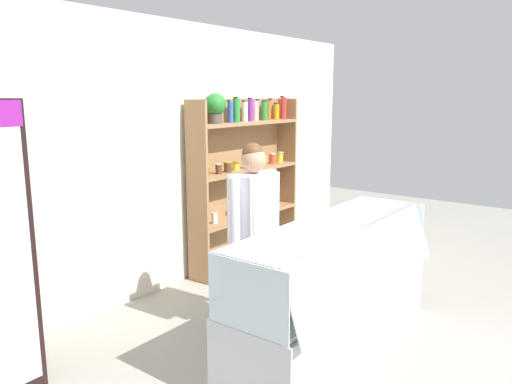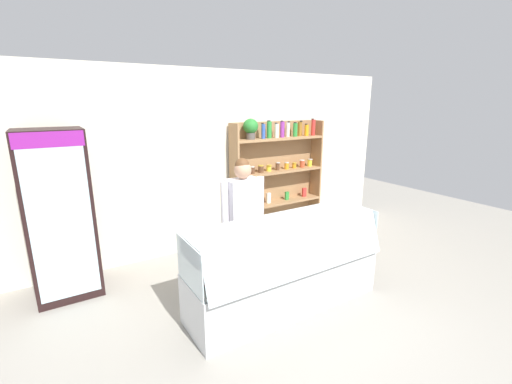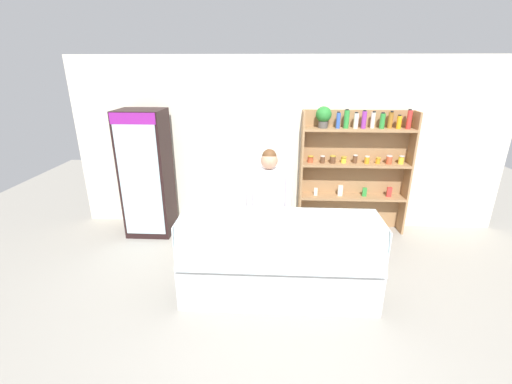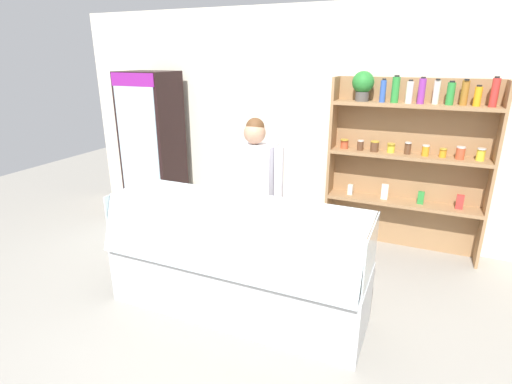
{
  "view_description": "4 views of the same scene",
  "coord_description": "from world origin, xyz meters",
  "views": [
    {
      "loc": [
        -3.43,
        -1.61,
        1.98
      ],
      "look_at": [
        -0.4,
        0.69,
        1.23
      ],
      "focal_mm": 35.0,
      "sensor_mm": 36.0,
      "label": 1
    },
    {
      "loc": [
        -2.22,
        -2.6,
        2.22
      ],
      "look_at": [
        -0.25,
        0.55,
        1.24
      ],
      "focal_mm": 24.0,
      "sensor_mm": 36.0,
      "label": 2
    },
    {
      "loc": [
        -0.21,
        -3.23,
        2.55
      ],
      "look_at": [
        -0.41,
        0.5,
        1.16
      ],
      "focal_mm": 24.0,
      "sensor_mm": 36.0,
      "label": 3
    },
    {
      "loc": [
        1.24,
        -2.56,
        2.14
      ],
      "look_at": [
        -0.25,
        0.83,
        0.87
      ],
      "focal_mm": 28.0,
      "sensor_mm": 36.0,
      "label": 4
    }
  ],
  "objects": [
    {
      "name": "ground_plane",
      "position": [
        0.0,
        0.0,
        0.0
      ],
      "size": [
        12.0,
        12.0,
        0.0
      ],
      "primitive_type": "plane",
      "color": "gray"
    },
    {
      "name": "back_wall",
      "position": [
        0.0,
        2.17,
        1.35
      ],
      "size": [
        6.8,
        0.1,
        2.7
      ],
      "primitive_type": "cube",
      "color": "silver",
      "rests_on": "ground"
    },
    {
      "name": "drinks_fridge",
      "position": [
        -2.15,
        1.7,
        0.98
      ],
      "size": [
        0.68,
        0.59,
        1.95
      ],
      "color": "black",
      "rests_on": "ground"
    },
    {
      "name": "shelving_unit",
      "position": [
        1.02,
        1.97,
        1.13
      ],
      "size": [
        1.67,
        0.29,
        1.98
      ],
      "color": "#9E754C",
      "rests_on": "ground"
    },
    {
      "name": "deli_display_case",
      "position": [
        -0.14,
        0.13,
        0.31
      ],
      "size": [
        2.21,
        0.71,
        1.01
      ],
      "color": "silver",
      "rests_on": "ground"
    },
    {
      "name": "shop_clerk",
      "position": [
        -0.26,
        0.82,
        0.93
      ],
      "size": [
        0.58,
        0.25,
        1.59
      ],
      "color": "#383D51",
      "rests_on": "ground"
    }
  ]
}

